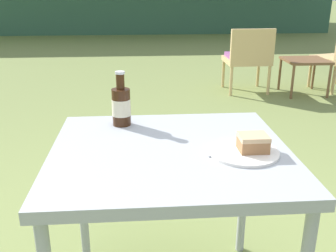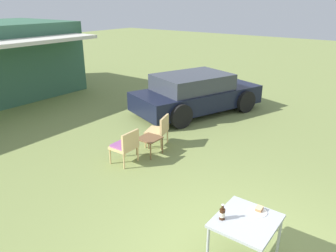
# 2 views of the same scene
# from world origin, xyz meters

# --- Properties ---
(parked_car) EXTENTS (4.52, 3.08, 1.27)m
(parked_car) POSITION_xyz_m (5.24, 4.08, 0.63)
(parked_car) COLOR black
(parked_car) RESTS_ON ground_plane
(wicker_chair_cushioned) EXTENTS (0.53, 0.48, 0.79)m
(wicker_chair_cushioned) POSITION_xyz_m (1.23, 3.39, 0.45)
(wicker_chair_cushioned) COLOR tan
(wicker_chair_cushioned) RESTS_ON ground_plane
(wicker_chair_plain) EXTENTS (0.64, 0.61, 0.79)m
(wicker_chair_plain) POSITION_xyz_m (2.43, 3.37, 0.45)
(wicker_chair_plain) COLOR tan
(wicker_chair_plain) RESTS_ON ground_plane
(garden_side_table) EXTENTS (0.49, 0.48, 0.43)m
(garden_side_table) POSITION_xyz_m (1.90, 3.26, 0.38)
(garden_side_table) COLOR brown
(garden_side_table) RESTS_ON ground_plane
(patio_table) EXTENTS (0.85, 0.78, 0.72)m
(patio_table) POSITION_xyz_m (0.00, 0.00, 0.65)
(patio_table) COLOR #9EA3A8
(patio_table) RESTS_ON ground_plane
(cake_on_plate) EXTENTS (0.24, 0.24, 0.07)m
(cake_on_plate) POSITION_xyz_m (0.27, -0.06, 0.74)
(cake_on_plate) COLOR white
(cake_on_plate) RESTS_ON patio_table
(cola_bottle_near) EXTENTS (0.08, 0.08, 0.23)m
(cola_bottle_near) POSITION_xyz_m (-0.18, 0.27, 0.81)
(cola_bottle_near) COLOR #381E0F
(cola_bottle_near) RESTS_ON patio_table
(fork) EXTENTS (0.18, 0.08, 0.01)m
(fork) POSITION_xyz_m (0.21, -0.05, 0.73)
(fork) COLOR silver
(fork) RESTS_ON patio_table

